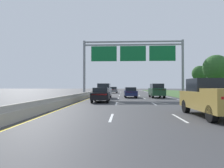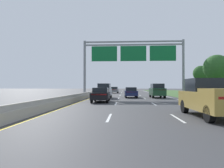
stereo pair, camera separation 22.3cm
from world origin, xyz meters
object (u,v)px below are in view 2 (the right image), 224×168
at_px(car_silver_left_lane_suv, 104,91).
at_px(overhead_sign_gantry, 133,56).
at_px(roadside_tree_mid, 217,68).
at_px(roadside_tree_far, 201,73).
at_px(car_black_left_lane_sedan, 101,95).
at_px(pickup_truck_gold, 210,98).
at_px(car_navy_centre_lane_sedan, 131,92).
at_px(car_darkgreen_right_lane_suv, 157,90).
at_px(car_grey_left_lane_sedan, 115,90).

bearing_deg(car_silver_left_lane_suv, overhead_sign_gantry, -74.51).
relative_size(roadside_tree_mid, roadside_tree_far, 0.93).
bearing_deg(car_black_left_lane_sedan, pickup_truck_gold, -146.12).
xyz_separation_m(car_navy_centre_lane_sedan, car_darkgreen_right_lane_suv, (3.93, -0.02, 0.28)).
bearing_deg(overhead_sign_gantry, car_silver_left_lane_suv, -164.34).
height_order(car_grey_left_lane_sedan, car_darkgreen_right_lane_suv, car_darkgreen_right_lane_suv).
relative_size(car_silver_left_lane_suv, car_darkgreen_right_lane_suv, 1.00).
distance_m(pickup_truck_gold, car_darkgreen_right_lane_suv, 19.32).
bearing_deg(pickup_truck_gold, roadside_tree_mid, -26.25).
bearing_deg(pickup_truck_gold, car_darkgreen_right_lane_suv, -1.70).
relative_size(pickup_truck_gold, car_navy_centre_lane_sedan, 1.23).
xyz_separation_m(car_black_left_lane_sedan, roadside_tree_far, (18.65, 21.81, 3.59)).
xyz_separation_m(overhead_sign_gantry, pickup_truck_gold, (3.50, -18.80, -5.10)).
relative_size(overhead_sign_gantry, car_grey_left_lane_sedan, 3.38).
relative_size(pickup_truck_gold, roadside_tree_far, 0.90).
relative_size(car_grey_left_lane_sedan, car_navy_centre_lane_sedan, 1.00).
height_order(car_black_left_lane_sedan, car_darkgreen_right_lane_suv, car_darkgreen_right_lane_suv).
xyz_separation_m(pickup_truck_gold, car_grey_left_lane_sedan, (-7.30, 39.36, -0.26)).
height_order(car_silver_left_lane_suv, roadside_tree_mid, roadside_tree_mid).
bearing_deg(car_darkgreen_right_lane_suv, car_navy_centre_lane_sedan, 89.68).
height_order(pickup_truck_gold, car_black_left_lane_sedan, pickup_truck_gold).
relative_size(pickup_truck_gold, roadside_tree_mid, 0.97).
xyz_separation_m(overhead_sign_gantry, car_silver_left_lane_suv, (-4.20, -1.18, -5.07)).
relative_size(overhead_sign_gantry, car_black_left_lane_sedan, 3.39).
bearing_deg(car_navy_centre_lane_sedan, car_black_left_lane_sedan, 156.61).
height_order(overhead_sign_gantry, car_darkgreen_right_lane_suv, overhead_sign_gantry).
bearing_deg(roadside_tree_mid, car_silver_left_lane_suv, 167.10).
bearing_deg(car_grey_left_lane_sedan, roadside_tree_mid, -149.25).
xyz_separation_m(overhead_sign_gantry, car_darkgreen_right_lane_suv, (3.58, 0.51, -5.07)).
bearing_deg(car_navy_centre_lane_sedan, car_silver_left_lane_suv, 112.43).
height_order(car_navy_centre_lane_sedan, roadside_tree_mid, roadside_tree_mid).
relative_size(car_navy_centre_lane_sedan, roadside_tree_far, 0.73).
bearing_deg(car_grey_left_lane_sedan, pickup_truck_gold, -167.85).
bearing_deg(overhead_sign_gantry, car_navy_centre_lane_sedan, 123.96).
xyz_separation_m(roadside_tree_mid, roadside_tree_far, (4.61, 17.94, 0.39)).
bearing_deg(car_grey_left_lane_sedan, car_navy_centre_lane_sedan, -168.59).
distance_m(car_grey_left_lane_sedan, roadside_tree_mid, 28.81).
height_order(overhead_sign_gantry, roadside_tree_far, overhead_sign_gantry).
distance_m(pickup_truck_gold, car_navy_centre_lane_sedan, 19.72).
height_order(car_black_left_lane_sedan, car_silver_left_lane_suv, car_silver_left_lane_suv).
xyz_separation_m(car_silver_left_lane_suv, car_navy_centre_lane_sedan, (3.85, 1.71, -0.28)).
xyz_separation_m(overhead_sign_gantry, car_grey_left_lane_sedan, (-3.81, 20.55, -5.35)).
distance_m(car_silver_left_lane_suv, roadside_tree_mid, 14.98).
height_order(car_grey_left_lane_sedan, roadside_tree_mid, roadside_tree_mid).
relative_size(overhead_sign_gantry, pickup_truck_gold, 2.76).
height_order(car_navy_centre_lane_sedan, car_darkgreen_right_lane_suv, car_darkgreen_right_lane_suv).
xyz_separation_m(overhead_sign_gantry, car_navy_centre_lane_sedan, (-0.36, 0.53, -5.35)).
height_order(pickup_truck_gold, car_navy_centre_lane_sedan, pickup_truck_gold).
height_order(pickup_truck_gold, roadside_tree_far, roadside_tree_far).
bearing_deg(car_black_left_lane_sedan, car_darkgreen_right_lane_suv, -41.68).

